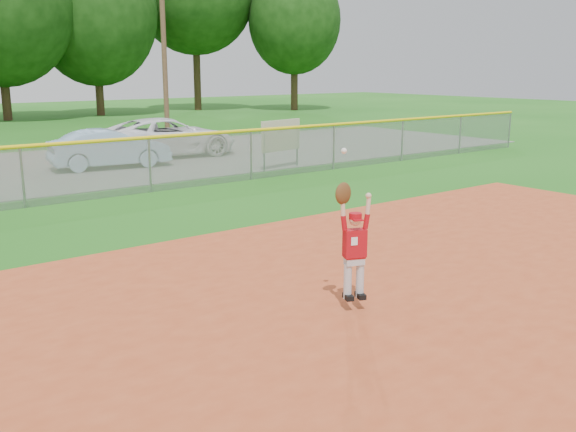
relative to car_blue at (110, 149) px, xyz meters
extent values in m
plane|color=#1E5F15|center=(-4.14, -14.74, -0.68)|extent=(120.00, 120.00, 0.00)
imported|color=#8DB0D2|center=(0.00, 0.00, 0.00)|extent=(4.09, 1.91, 1.30)
imported|color=white|center=(2.88, 1.42, 0.08)|extent=(5.45, 2.86, 1.46)
cylinder|color=gray|center=(3.68, -3.79, -0.06)|extent=(0.06, 0.06, 1.24)
cylinder|color=gray|center=(5.30, -3.47, -0.06)|extent=(0.06, 0.06, 1.24)
cube|color=beige|center=(4.49, -3.63, 0.46)|extent=(1.83, 0.41, 1.03)
cube|color=gray|center=(-4.14, -4.74, 0.07)|extent=(40.00, 0.03, 1.50)
cylinder|color=yellow|center=(-4.14, -4.74, 0.82)|extent=(40.00, 0.10, 0.10)
cylinder|color=gray|center=(-4.14, -4.74, 0.07)|extent=(0.06, 0.06, 1.50)
cylinder|color=gray|center=(-0.80, -4.74, 0.07)|extent=(0.06, 0.06, 1.50)
cylinder|color=gray|center=(2.53, -4.74, 0.07)|extent=(0.06, 0.06, 1.50)
cylinder|color=gray|center=(5.86, -4.74, 0.07)|extent=(0.06, 0.06, 1.50)
cylinder|color=gray|center=(9.20, -4.74, 0.07)|extent=(0.06, 0.06, 1.50)
cylinder|color=gray|center=(12.53, -4.74, 0.07)|extent=(0.06, 0.06, 1.50)
cylinder|color=gray|center=(15.86, -4.74, 0.07)|extent=(0.06, 0.06, 1.50)
cylinder|color=#4C3823|center=(5.86, 7.26, 3.82)|extent=(0.24, 0.24, 9.00)
cylinder|color=#422D1C|center=(2.78, 23.61, 1.77)|extent=(0.56, 0.56, 4.89)
cylinder|color=#422D1C|center=(9.29, 24.28, 1.71)|extent=(0.56, 0.56, 4.78)
ellipsoid|color=#193F0F|center=(9.29, 24.28, 6.39)|extent=(8.62, 8.62, 10.06)
cylinder|color=#422D1C|center=(17.79, 25.20, 2.32)|extent=(0.56, 0.56, 5.99)
cylinder|color=#422D1C|center=(23.90, 20.41, 1.67)|extent=(0.56, 0.56, 4.69)
ellipsoid|color=#193F0F|center=(23.90, 20.41, 6.26)|extent=(7.23, 7.23, 8.32)
cylinder|color=silver|center=(-2.56, -14.55, -0.22)|extent=(0.15, 0.15, 0.51)
cylinder|color=silver|center=(-2.39, -14.62, -0.22)|extent=(0.15, 0.15, 0.51)
cube|color=black|center=(-2.57, -14.58, -0.44)|extent=(0.17, 0.23, 0.07)
cube|color=black|center=(-2.40, -14.65, -0.44)|extent=(0.17, 0.23, 0.07)
cube|color=silver|center=(-2.47, -14.59, 0.06)|extent=(0.30, 0.23, 0.10)
cube|color=maroon|center=(-2.47, -14.59, 0.12)|extent=(0.31, 0.24, 0.04)
cube|color=#A50B14|center=(-2.47, -14.59, 0.32)|extent=(0.34, 0.26, 0.39)
cube|color=white|center=(-2.54, -14.65, 0.37)|extent=(0.09, 0.04, 0.11)
sphere|color=beige|center=(-2.47, -14.59, 0.65)|extent=(0.22, 0.22, 0.17)
cylinder|color=#A60A13|center=(-2.47, -14.59, 0.70)|extent=(0.23, 0.23, 0.08)
cube|color=#A60A13|center=(-2.51, -14.67, 0.66)|extent=(0.16, 0.14, 0.02)
cylinder|color=#A50B14|center=(-2.63, -14.53, 0.61)|extent=(0.12, 0.10, 0.21)
cylinder|color=beige|center=(-2.64, -14.52, 0.83)|extent=(0.09, 0.08, 0.23)
ellipsoid|color=#4C2D14|center=(-2.64, -14.52, 1.02)|extent=(0.29, 0.21, 0.30)
sphere|color=white|center=(-2.64, -14.52, 1.59)|extent=(0.10, 0.10, 0.08)
cylinder|color=#A50B14|center=(-2.32, -14.65, 0.61)|extent=(0.12, 0.10, 0.21)
cylinder|color=beige|center=(-2.30, -14.65, 0.83)|extent=(0.09, 0.08, 0.23)
sphere|color=beige|center=(-2.30, -14.65, 0.97)|extent=(0.11, 0.11, 0.08)
camera|label=1|loc=(-8.35, -20.73, 2.66)|focal=40.00mm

